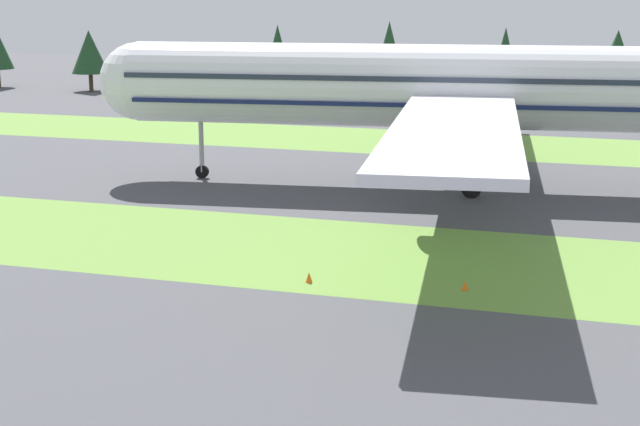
% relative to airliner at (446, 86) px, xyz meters
% --- Properties ---
extents(grass_strip_near, '(320.00, 17.80, 0.01)m').
position_rel_airliner_xyz_m(grass_strip_near, '(-3.04, -24.01, -8.87)').
color(grass_strip_near, olive).
rests_on(grass_strip_near, ground).
extents(grass_strip_far, '(320.00, 17.80, 0.01)m').
position_rel_airliner_xyz_m(grass_strip_far, '(-3.04, 23.59, -8.87)').
color(grass_strip_far, olive).
rests_on(grass_strip_far, ground).
extents(airliner, '(63.11, 78.17, 24.73)m').
position_rel_airliner_xyz_m(airliner, '(0.00, 0.00, 0.00)').
color(airliner, white).
rests_on(airliner, ground).
extents(taxiway_marker_0, '(0.44, 0.44, 0.64)m').
position_rel_airliner_xyz_m(taxiway_marker_0, '(-2.75, -30.72, -8.55)').
color(taxiway_marker_0, orange).
rests_on(taxiway_marker_0, ground).
extents(taxiway_marker_2, '(0.44, 0.44, 0.60)m').
position_rel_airliner_xyz_m(taxiway_marker_2, '(6.46, -29.47, -8.57)').
color(taxiway_marker_2, orange).
rests_on(taxiway_marker_2, ground).
extents(distant_tree_line, '(178.91, 10.81, 12.09)m').
position_rel_airliner_xyz_m(distant_tree_line, '(-2.04, 63.92, -1.94)').
color(distant_tree_line, '#4C3823').
rests_on(distant_tree_line, ground).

